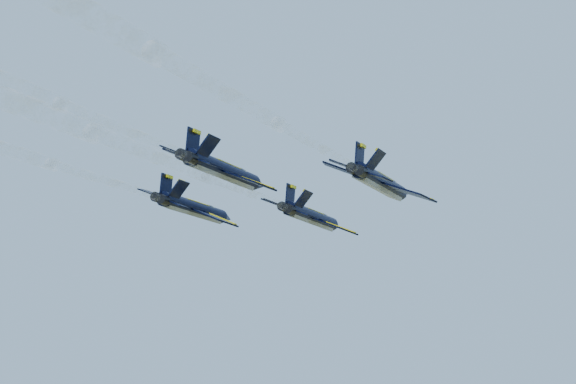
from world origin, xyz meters
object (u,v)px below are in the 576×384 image
Objects in this scene: jet_right at (381,183)px; jet_lead at (312,217)px; jet_slot at (225,172)px; jet_left at (195,209)px.

jet_lead is at bearing 139.08° from jet_right.
jet_right is 15.82m from jet_slot.
jet_right and jet_slot have the same top height.
jet_lead and jet_right have the same top height.
jet_slot is at bearing -92.60° from jet_lead.
jet_left and jet_right have the same top height.
jet_slot is (-10.45, -11.87, 0.00)m from jet_right.
jet_right is (21.80, 2.72, 0.00)m from jet_left.
jet_left is at bearing 130.81° from jet_slot.
jet_lead is 15.23m from jet_right.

